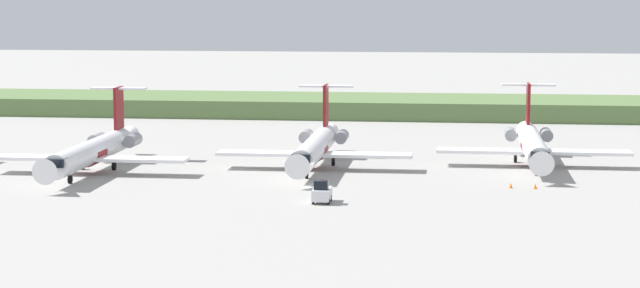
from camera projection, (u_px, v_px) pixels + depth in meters
The scene contains 8 objects.
ground_plane at pixel (336, 149), 152.05m from camera, with size 500.00×500.00×0.00m, color #9E9B96.
grass_berm at pixel (363, 106), 193.75m from camera, with size 320.00×20.00×2.99m, color #597542.
regional_jet_second at pixel (93, 150), 131.67m from camera, with size 22.81×31.00×9.00m.
regional_jet_third at pixel (316, 146), 135.10m from camera, with size 22.81×31.00×9.00m.
regional_jet_fourth at pixel (533, 144), 137.24m from camera, with size 22.81×31.00×9.00m.
baggage_tug at pixel (322, 193), 112.68m from camera, with size 1.72×3.20×2.30m.
safety_cone_front_marker at pixel (511, 186), 121.22m from camera, with size 0.44×0.44×0.55m, color orange.
safety_cone_mid_marker at pixel (535, 186), 120.75m from camera, with size 0.44×0.44×0.55m, color orange.
Camera 1 is at (15.86, -119.85, 20.50)m, focal length 64.43 mm.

